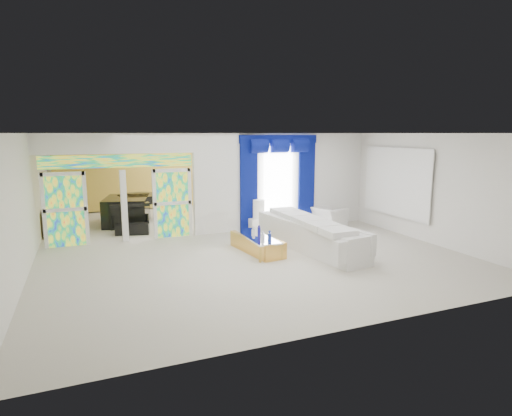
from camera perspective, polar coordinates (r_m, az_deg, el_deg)
name	(u,v)px	position (r m, az deg, el deg)	size (l,w,h in m)	color
floor	(230,240)	(12.12, -3.46, -4.30)	(12.00, 12.00, 0.00)	#B7AF9E
dividing_wall	(284,181)	(13.57, 3.75, 3.68)	(5.70, 0.18, 3.00)	white
dividing_header	(118,143)	(12.17, -18.12, 8.26)	(4.30, 0.18, 0.55)	white
stained_panel_left	(65,210)	(12.31, -24.30, -0.20)	(0.95, 0.04, 2.00)	#994C3F
stained_panel_right	(173,203)	(12.52, -11.18, 0.66)	(0.95, 0.04, 2.00)	#994C3F
stained_transom	(119,161)	(12.19, -18.00, 6.03)	(4.00, 0.05, 0.35)	#994C3F
window_pane	(278,183)	(13.38, 2.97, 3.38)	(1.00, 0.02, 2.30)	white
blue_drape_left	(249,186)	(12.97, -0.99, 2.96)	(0.55, 0.10, 2.80)	#040E4C
blue_drape_right	(306,183)	(13.81, 6.79, 3.32)	(0.55, 0.10, 2.80)	#040E4C
blue_pelmet	(279,139)	(13.27, 3.08, 9.25)	(2.60, 0.12, 0.25)	#040E4C
wall_mirror	(396,182)	(13.42, 18.38, 3.33)	(0.04, 2.70, 1.90)	white
gold_curtains	(184,171)	(17.51, -9.74, 4.98)	(9.70, 0.12, 2.90)	gold
white_sofa	(309,236)	(11.12, 7.20, -3.75)	(0.82, 3.82, 0.73)	silver
coffee_table	(257,244)	(10.85, 0.14, -4.89)	(0.61, 1.83, 0.41)	gold
console_table	(268,224)	(13.25, 1.57, -2.16)	(1.21, 0.38, 0.40)	white
table_lamp	(259,209)	(13.04, 0.37, -0.15)	(0.36, 0.36, 0.58)	white
armchair	(329,217)	(13.98, 9.78, -1.18)	(0.97, 0.85, 0.63)	silver
grand_piano	(127,211)	(14.77, -16.99, -0.35)	(1.35, 1.77, 0.90)	black
piano_bench	(133,229)	(13.26, -16.28, -2.72)	(0.98, 0.38, 0.33)	black
tv_console	(53,224)	(13.74, -25.62, -1.90)	(0.54, 0.49, 0.78)	tan
chandelier	(130,144)	(14.61, -16.64, 8.26)	(0.60, 0.60, 0.60)	gold
decanters	(262,234)	(10.62, 0.76, -3.58)	(0.14, 1.04, 0.25)	navy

